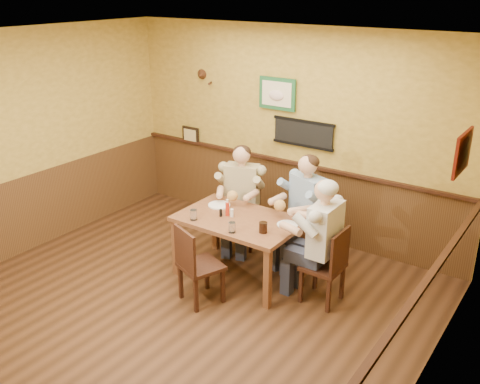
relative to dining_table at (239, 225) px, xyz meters
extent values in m
plane|color=#351F10|center=(-0.16, -1.06, -0.66)|extent=(5.00, 5.00, 0.00)
cube|color=silver|center=(-0.16, -1.06, 2.14)|extent=(5.00, 5.00, 0.02)
cube|color=gold|center=(-0.16, 1.44, 0.74)|extent=(5.00, 0.02, 2.80)
cube|color=gold|center=(-2.66, -1.06, 0.74)|extent=(0.02, 5.00, 2.80)
cube|color=gold|center=(2.34, -1.06, 0.74)|extent=(0.02, 5.00, 2.80)
cube|color=brown|center=(-0.16, 1.42, -0.16)|extent=(5.00, 0.02, 1.00)
cube|color=brown|center=(2.32, -1.06, -0.16)|extent=(0.02, 5.00, 1.00)
cube|color=black|center=(0.05, 1.40, 0.79)|extent=(0.88, 0.03, 0.34)
cube|color=#205E33|center=(-0.36, 1.40, 1.26)|extent=(0.54, 0.03, 0.42)
cube|color=black|center=(-1.86, 1.40, 0.46)|extent=(0.30, 0.03, 0.26)
cube|color=maroon|center=(2.30, -0.01, 1.29)|extent=(0.03, 0.48, 0.36)
cube|color=brown|center=(0.00, 0.00, 0.07)|extent=(1.40, 0.90, 0.05)
cube|color=brown|center=(-0.64, -0.39, -0.31)|extent=(0.07, 0.07, 0.70)
cube|color=brown|center=(0.64, -0.39, -0.31)|extent=(0.07, 0.07, 0.70)
cube|color=brown|center=(-0.64, 0.39, -0.31)|extent=(0.07, 0.07, 0.70)
cube|color=brown|center=(0.64, 0.39, -0.31)|extent=(0.07, 0.07, 0.70)
cylinder|color=silver|center=(-0.40, -0.33, 0.15)|extent=(0.10, 0.10, 0.12)
cylinder|color=silver|center=(0.15, -0.35, 0.15)|extent=(0.09, 0.09, 0.12)
cylinder|color=black|center=(0.43, -0.16, 0.15)|extent=(0.11, 0.11, 0.12)
cylinder|color=red|center=(-0.15, -0.02, 0.18)|extent=(0.05, 0.05, 0.18)
cylinder|color=white|center=(-0.09, -0.02, 0.14)|extent=(0.05, 0.05, 0.10)
cylinder|color=black|center=(-0.20, -0.08, 0.14)|extent=(0.04, 0.04, 0.09)
cylinder|color=white|center=(-0.40, 0.16, 0.10)|extent=(0.30, 0.30, 0.02)
cylinder|color=silver|center=(0.56, 0.14, 0.10)|extent=(0.31, 0.31, 0.02)
camera|label=1|loc=(3.20, -4.60, 2.63)|focal=40.00mm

